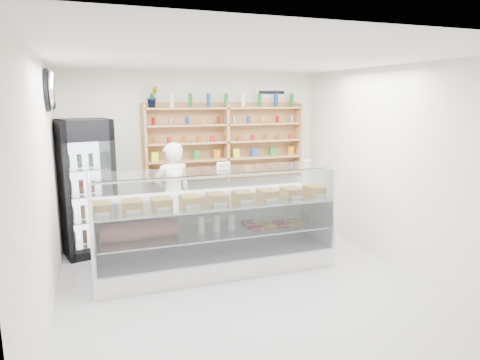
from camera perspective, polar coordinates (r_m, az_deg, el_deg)
name	(u,v)px	position (r m, az deg, el deg)	size (l,w,h in m)	color
room	(246,178)	(5.18, 0.78, 0.30)	(5.00, 5.00, 5.00)	#A9A9AE
display_counter	(215,243)	(6.00, -3.32, -8.33)	(3.25, 0.97, 1.41)	white
shop_worker	(173,195)	(6.85, -8.94, -2.00)	(0.61, 0.40, 1.68)	white
drinks_cooler	(86,187)	(6.85, -19.83, -0.91)	(0.88, 0.87, 2.05)	black
wall_shelving	(226,142)	(7.51, -1.84, 5.09)	(2.84, 0.28, 1.33)	tan
potted_plant	(153,97)	(7.19, -11.59, 10.79)	(0.19, 0.15, 0.34)	#1E6626
security_mirror	(52,90)	(5.99, -23.82, 10.92)	(0.15, 0.50, 0.50)	silver
wall_sign	(271,92)	(7.91, 4.18, 11.57)	(0.62, 0.03, 0.20)	white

